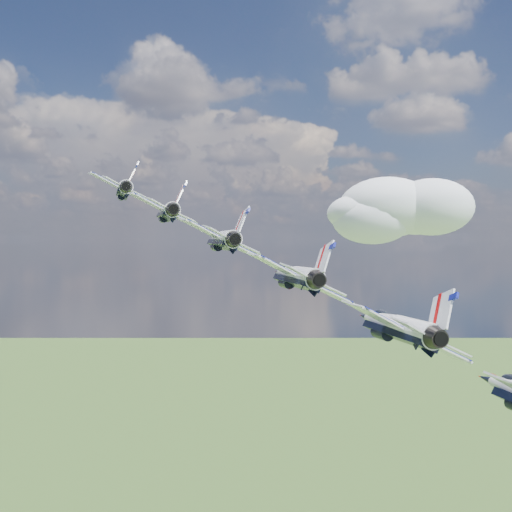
# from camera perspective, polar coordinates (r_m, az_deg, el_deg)

# --- Properties ---
(cloud_far) EXTENTS (52.86, 41.54, 20.77)m
(cloud_far) POSITION_cam_1_polar(r_m,az_deg,el_deg) (237.39, 11.80, 4.30)
(cloud_far) COLOR white
(jet_0) EXTENTS (15.42, 18.01, 8.70)m
(jet_0) POSITION_cam_1_polar(r_m,az_deg,el_deg) (95.75, -11.60, 5.75)
(jet_0) COLOR white
(jet_1) EXTENTS (15.42, 18.01, 8.70)m
(jet_1) POSITION_cam_1_polar(r_m,az_deg,el_deg) (84.21, -7.86, 3.92)
(jet_1) COLOR silver
(jet_2) EXTENTS (15.42, 18.01, 8.70)m
(jet_2) POSITION_cam_1_polar(r_m,az_deg,el_deg) (73.26, -3.00, 1.50)
(jet_2) COLOR silver
(jet_3) EXTENTS (15.42, 18.01, 8.70)m
(jet_3) POSITION_cam_1_polar(r_m,az_deg,el_deg) (63.19, 3.48, -1.74)
(jet_3) COLOR white
(jet_4) EXTENTS (15.42, 18.01, 8.70)m
(jet_4) POSITION_cam_1_polar(r_m,az_deg,el_deg) (54.49, 12.24, -6.06)
(jet_4) COLOR white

